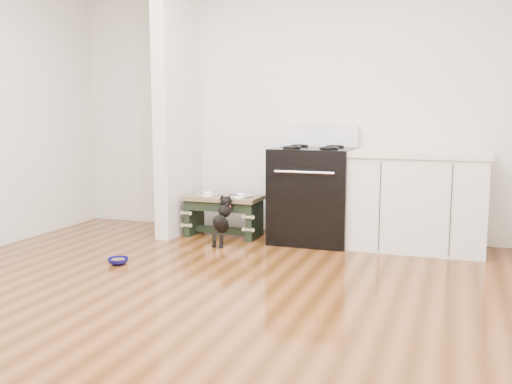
% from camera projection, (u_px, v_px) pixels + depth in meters
% --- Properties ---
extents(ground, '(5.00, 5.00, 0.00)m').
position_uv_depth(ground, '(194.00, 309.00, 3.69)').
color(ground, '#49260D').
rests_on(ground, ground).
extents(room_shell, '(5.00, 5.00, 5.00)m').
position_uv_depth(room_shell, '(190.00, 53.00, 3.47)').
color(room_shell, silver).
rests_on(room_shell, ground).
extents(partition_wall, '(0.15, 0.80, 2.70)m').
position_uv_depth(partition_wall, '(178.00, 104.00, 5.85)').
color(partition_wall, silver).
rests_on(partition_wall, ground).
extents(oven_range, '(0.76, 0.69, 1.14)m').
position_uv_depth(oven_range, '(313.00, 193.00, 5.55)').
color(oven_range, black).
rests_on(oven_range, ground).
extents(cabinet_run, '(1.24, 0.64, 0.91)m').
position_uv_depth(cabinet_run, '(417.00, 201.00, 5.25)').
color(cabinet_run, silver).
rests_on(cabinet_run, ground).
extents(dog_feeder, '(0.77, 0.41, 0.44)m').
position_uv_depth(dog_feeder, '(224.00, 207.00, 5.81)').
color(dog_feeder, black).
rests_on(dog_feeder, ground).
extents(puppy, '(0.13, 0.39, 0.47)m').
position_uv_depth(puppy, '(222.00, 219.00, 5.44)').
color(puppy, black).
rests_on(puppy, ground).
extents(floor_bowl, '(0.23, 0.23, 0.05)m').
position_uv_depth(floor_bowl, '(118.00, 261.00, 4.77)').
color(floor_bowl, '#0C0C54').
rests_on(floor_bowl, ground).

